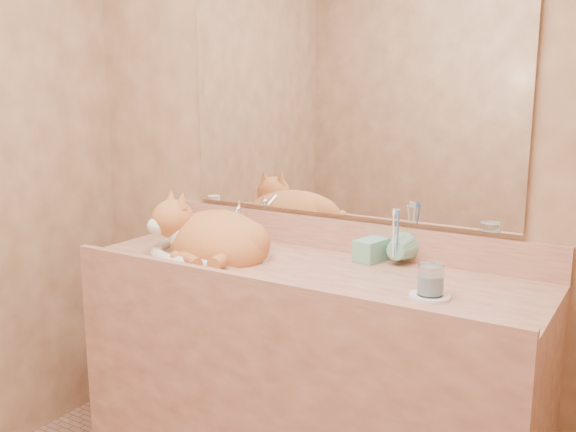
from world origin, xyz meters
The scene contains 12 objects.
wall_back centered at (0.00, 1.00, 1.25)m, with size 2.40×0.02×2.50m, color brown.
vanity_counter centered at (0.00, 0.72, 0.42)m, with size 1.60×0.55×0.85m, color #955642, non-canonical shape.
mirror centered at (0.00, 0.99, 1.39)m, with size 1.30×0.02×0.80m, color white.
sink_basin centered at (-0.40, 0.70, 0.92)m, with size 0.46×0.39×0.15m, color white, non-canonical shape.
faucet centered at (-0.40, 0.88, 0.93)m, with size 0.04×0.11×0.16m, color white, non-canonical shape.
cat centered at (-0.38, 0.69, 0.92)m, with size 0.43×0.35×0.24m, color #B95E2A, non-canonical shape.
soap_dispenser centered at (0.14, 0.86, 0.94)m, with size 0.08×0.08×0.18m, color #72B79B.
toothbrush_cup centered at (0.26, 0.89, 0.90)m, with size 0.11×0.11×0.10m, color #72B79B.
toothbrushes centered at (0.26, 0.89, 0.97)m, with size 0.03×0.03×0.20m, color white, non-canonical shape.
saucer centered at (0.47, 0.64, 0.85)m, with size 0.12×0.12×0.01m, color white.
water_glass centered at (0.47, 0.64, 0.90)m, with size 0.08×0.08×0.09m, color white.
lotion_bottle centered at (-0.68, 0.86, 0.92)m, with size 0.05×0.05×0.13m, color white.
Camera 1 is at (1.04, -1.10, 1.46)m, focal length 40.00 mm.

